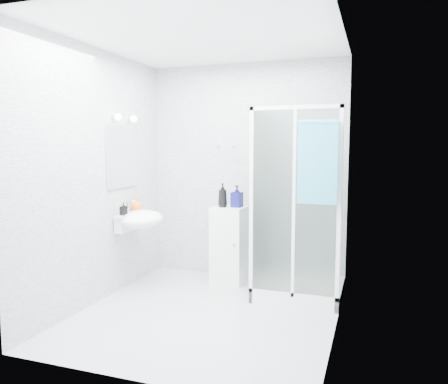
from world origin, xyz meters
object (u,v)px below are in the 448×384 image
at_px(shampoo_bottle_b, 237,196).
at_px(soap_dispenser_orange, 137,204).
at_px(wall_basin, 140,219).
at_px(shampoo_bottle_a, 223,195).
at_px(soap_dispenser_black, 124,209).
at_px(hand_towel, 318,160).
at_px(shower_enclosure, 291,255).
at_px(storage_cabinet, 229,245).

relative_size(shampoo_bottle_b, soap_dispenser_orange, 1.54).
distance_m(wall_basin, shampoo_bottle_a, 0.99).
distance_m(wall_basin, soap_dispenser_black, 0.23).
xyz_separation_m(wall_basin, hand_towel, (1.96, -0.09, 0.68)).
xyz_separation_m(shower_enclosure, soap_dispenser_black, (-1.76, -0.47, 0.49)).
bearing_deg(shampoo_bottle_b, soap_dispenser_black, -145.62).
bearing_deg(wall_basin, soap_dispenser_black, -124.74).
relative_size(wall_basin, storage_cabinet, 0.62).
bearing_deg(shower_enclosure, soap_dispenser_orange, -174.47).
distance_m(shampoo_bottle_b, soap_dispenser_black, 1.30).
bearing_deg(shower_enclosure, wall_basin, -169.19).
bearing_deg(soap_dispenser_orange, shampoo_bottle_a, 22.10).
height_order(wall_basin, soap_dispenser_orange, soap_dispenser_orange).
bearing_deg(hand_towel, soap_dispenser_black, -178.11).
bearing_deg(storage_cabinet, shampoo_bottle_a, -144.90).
xyz_separation_m(hand_towel, soap_dispenser_orange, (-2.08, 0.23, -0.53)).
bearing_deg(shower_enclosure, shampoo_bottle_a, 166.61).
height_order(shower_enclosure, hand_towel, shower_enclosure).
height_order(shower_enclosure, shampoo_bottle_b, shower_enclosure).
height_order(shower_enclosure, storage_cabinet, shower_enclosure).
xyz_separation_m(storage_cabinet, soap_dispenser_black, (-0.98, -0.72, 0.48)).
xyz_separation_m(wall_basin, soap_dispenser_orange, (-0.12, 0.14, 0.15)).
relative_size(wall_basin, hand_towel, 0.71).
relative_size(shampoo_bottle_a, shampoo_bottle_b, 1.09).
relative_size(shampoo_bottle_a, soap_dispenser_black, 1.99).
relative_size(shower_enclosure, shampoo_bottle_b, 7.78).
height_order(wall_basin, shampoo_bottle_b, shampoo_bottle_b).
distance_m(shower_enclosure, wall_basin, 1.72).
xyz_separation_m(wall_basin, soap_dispenser_black, (-0.11, -0.15, 0.14)).
bearing_deg(soap_dispenser_orange, shower_enclosure, 5.53).
bearing_deg(soap_dispenser_black, wall_basin, 55.26).
bearing_deg(storage_cabinet, shampoo_bottle_b, 10.16).
distance_m(storage_cabinet, hand_towel, 1.63).
distance_m(shower_enclosure, soap_dispenser_black, 1.89).
height_order(wall_basin, storage_cabinet, wall_basin).
xyz_separation_m(storage_cabinet, hand_towel, (1.09, -0.65, 1.03)).
xyz_separation_m(hand_towel, shampoo_bottle_b, (-1.00, 0.66, -0.45)).
height_order(storage_cabinet, shampoo_bottle_a, shampoo_bottle_a).
xyz_separation_m(shower_enclosure, wall_basin, (-1.66, -0.32, 0.35)).
distance_m(wall_basin, soap_dispenser_orange, 0.24).
bearing_deg(soap_dispenser_black, shampoo_bottle_b, 34.38).
relative_size(shower_enclosure, storage_cabinet, 2.21).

